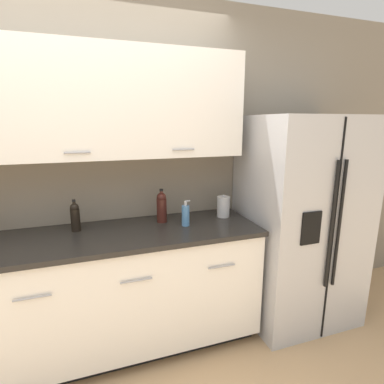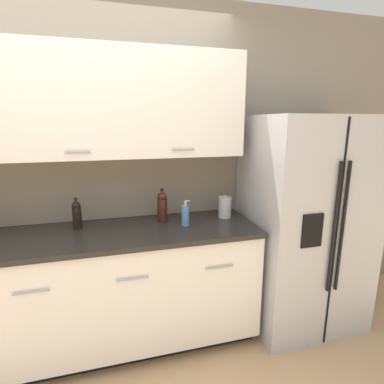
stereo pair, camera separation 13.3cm
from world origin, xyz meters
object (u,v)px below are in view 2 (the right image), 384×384
Objects in this scene: soap_dispenser at (185,215)px; oil_bottle at (77,214)px; steel_canister at (225,207)px; wine_bottle at (162,206)px; refrigerator at (304,223)px.

soap_dispenser is 0.79m from oil_bottle.
soap_dispenser is 1.05× the size of steel_canister.
steel_canister is (0.51, -0.03, -0.04)m from wine_bottle.
steel_canister is (-0.64, 0.15, 0.14)m from refrigerator.
soap_dispenser reaches higher than steel_canister.
oil_bottle reaches higher than soap_dispenser.
oil_bottle is at bearing 179.70° from wine_bottle.
wine_bottle is 1.41× the size of steel_canister.
refrigerator is at bearing -6.05° from oil_bottle.
wine_bottle is at bearing 136.49° from soap_dispenser.
oil_bottle is (-1.77, 0.19, 0.17)m from refrigerator.
refrigerator is 1.79m from oil_bottle.
soap_dispenser is (0.15, -0.14, -0.04)m from wine_bottle.
oil_bottle is 1.13m from steel_canister.
refrigerator is 7.54× the size of oil_bottle.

